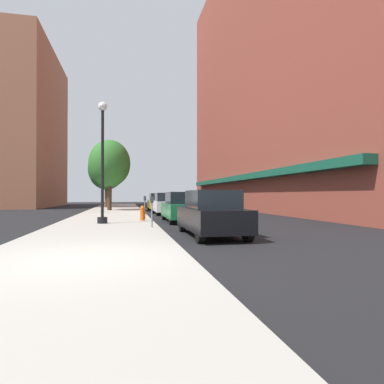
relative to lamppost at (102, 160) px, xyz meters
name	(u,v)px	position (x,y,z in m)	size (l,w,h in m)	color
ground_plane	(165,214)	(4.14, 9.18, -3.20)	(90.00, 90.00, 0.00)	black
sidewalk_slab	(113,213)	(0.14, 10.18, -3.14)	(4.80, 50.00, 0.12)	#A8A399
building_right_brick	(271,64)	(15.14, 13.18, 11.20)	(6.80, 40.00, 28.85)	brown
building_far_background	(30,129)	(-10.87, 28.18, 6.72)	(6.80, 18.00, 19.88)	#9E6047
lamppost	(102,160)	(0.00, 0.00, 0.00)	(0.48, 0.48, 5.90)	black
fire_hydrant	(142,213)	(1.99, 1.38, -2.68)	(0.33, 0.26, 0.79)	#E05614
parking_meter_near	(145,204)	(2.19, 2.54, -2.25)	(0.14, 0.09, 1.31)	slate
parking_meter_far	(152,208)	(2.19, -2.45, -2.25)	(0.14, 0.09, 1.31)	slate
tree_near	(107,169)	(-0.98, 20.98, 1.18)	(4.03, 4.03, 6.60)	#4C3823
tree_mid	(110,164)	(-0.32, 13.84, 1.14)	(3.71, 3.71, 6.38)	#422D1E
car_black	(211,214)	(4.14, -4.86, -2.39)	(1.80, 4.30, 1.66)	black
car_green	(181,207)	(4.14, 1.45, -2.39)	(1.80, 4.30, 1.66)	black
car_white	(166,204)	(4.14, 8.33, -2.39)	(1.80, 4.30, 1.66)	black
car_yellow	(158,202)	(4.14, 14.18, -2.39)	(1.80, 4.30, 1.66)	black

